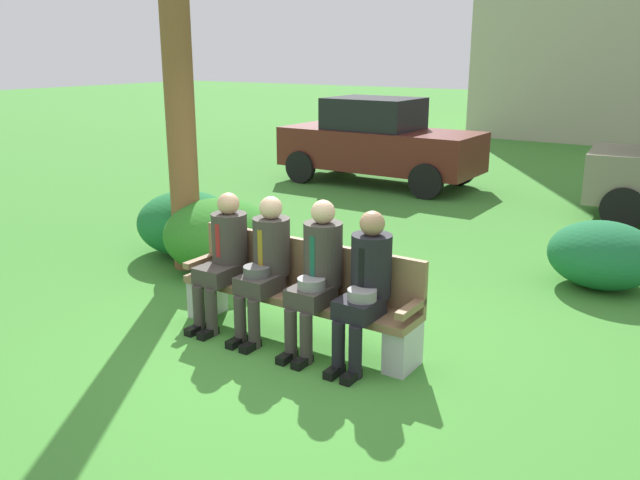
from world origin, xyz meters
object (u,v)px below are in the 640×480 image
seated_man_rightmost (366,282)px  shrub_mid_lawn (221,236)px  seated_man_leftmost (224,253)px  seated_man_centerright (317,270)px  seated_man_centerleft (266,261)px  shrub_near_bench (187,223)px  shrub_far_lawn (603,255)px  parked_car_near (378,142)px  park_bench (300,292)px

seated_man_rightmost → shrub_mid_lawn: (-2.65, 1.18, -0.29)m
seated_man_leftmost → seated_man_rightmost: seated_man_rightmost is taller
shrub_mid_lawn → seated_man_centerright: bearing=-28.5°
seated_man_centerleft → seated_man_centerright: 0.56m
shrub_near_bench → shrub_far_lawn: (4.76, 1.63, -0.04)m
parked_car_near → park_bench: bearing=-66.8°
shrub_far_lawn → seated_man_leftmost: bearing=-132.2°
seated_man_centerleft → parked_car_near: (-2.67, 7.02, 0.11)m
seated_man_centerright → parked_car_near: 7.72m
shrub_mid_lawn → seated_man_centerleft: bearing=-36.3°
seated_man_centerright → shrub_near_bench: (-3.01, 1.47, -0.33)m
seated_man_rightmost → shrub_mid_lawn: 2.91m
park_bench → parked_car_near: size_ratio=0.61×
seated_man_centerleft → shrub_near_bench: seated_man_centerleft is taller
park_bench → shrub_far_lawn: park_bench is taller
park_bench → shrub_mid_lawn: 2.15m
shrub_near_bench → shrub_far_lawn: shrub_near_bench is taller
shrub_mid_lawn → parked_car_near: (-1.07, 5.84, 0.40)m
shrub_mid_lawn → parked_car_near: size_ratio=0.36×
seated_man_centerright → seated_man_leftmost: bearing=-180.0°
seated_man_leftmost → shrub_mid_lawn: 1.63m
park_bench → seated_man_centerleft: seated_man_centerleft is taller
parked_car_near → seated_man_centerright: bearing=-65.2°
parked_car_near → shrub_mid_lawn: bearing=-79.6°
seated_man_rightmost → parked_car_near: (-3.72, 7.01, 0.11)m
park_bench → seated_man_rightmost: seated_man_rightmost is taller
seated_man_leftmost → shrub_far_lawn: (2.81, 3.10, -0.34)m
seated_man_centerleft → shrub_far_lawn: (2.31, 3.10, -0.35)m
seated_man_centerleft → seated_man_rightmost: size_ratio=1.00×
seated_man_leftmost → seated_man_centerright: bearing=0.0°
seated_man_leftmost → shrub_mid_lawn: bearing=133.1°
seated_man_centerright → shrub_far_lawn: seated_man_centerright is taller
parked_car_near → seated_man_centerleft: bearing=-69.1°
seated_man_centerright → parked_car_near: (-3.24, 7.01, 0.10)m
shrub_far_lawn → parked_car_near: 6.35m
seated_man_rightmost → parked_car_near: 7.94m
shrub_far_lawn → shrub_mid_lawn: bearing=-153.8°
seated_man_leftmost → parked_car_near: parked_car_near is taller
park_bench → seated_man_centerleft: size_ratio=1.83×
shrub_far_lawn → park_bench: bearing=-124.4°
seated_man_centerright → seated_man_centerleft: bearing=-179.6°
shrub_mid_lawn → seated_man_leftmost: bearing=-46.9°
seated_man_centerright → shrub_mid_lawn: size_ratio=0.95×
shrub_mid_lawn → seated_man_rightmost: bearing=-24.0°
seated_man_centerleft → shrub_far_lawn: bearing=53.3°
shrub_far_lawn → seated_man_rightmost: bearing=-112.2°
parked_car_near → seated_man_rightmost: bearing=-62.1°
shrub_near_bench → shrub_far_lawn: 5.03m
shrub_near_bench → seated_man_centerright: bearing=-26.0°
park_bench → seated_man_rightmost: 0.83m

